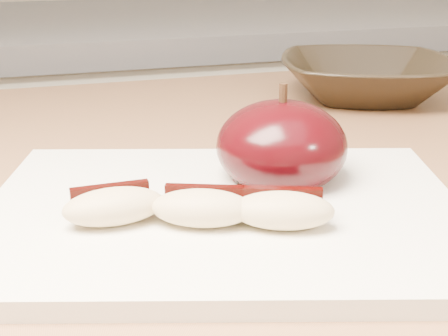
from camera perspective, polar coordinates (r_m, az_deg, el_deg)
name	(u,v)px	position (r m, az deg, el deg)	size (l,w,h in m)	color
back_cabinet	(103,249)	(1.31, -10.96, -7.31)	(2.40, 0.62, 0.94)	silver
cutting_board	(224,213)	(0.40, 0.00, -4.18)	(0.30, 0.22, 0.01)	white
apple_half	(281,146)	(0.44, 5.27, 1.99)	(0.12, 0.12, 0.08)	black
apple_wedge_a	(113,206)	(0.38, -10.08, -3.41)	(0.06, 0.03, 0.02)	#D2B685
apple_wedge_b	(202,207)	(0.37, -1.99, -3.60)	(0.07, 0.05, 0.02)	#D2B685
apple_wedge_c	(283,210)	(0.37, 5.39, -3.80)	(0.07, 0.05, 0.02)	#D2B685
bowl	(366,78)	(0.72, 12.82, 8.03)	(0.19, 0.19, 0.05)	black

